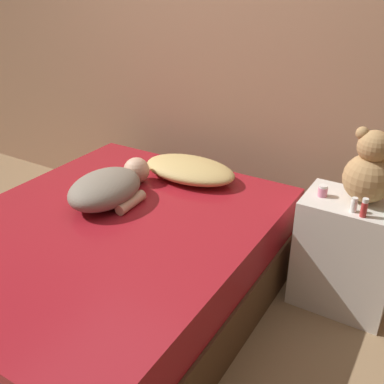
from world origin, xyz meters
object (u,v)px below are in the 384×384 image
Objects in this scene: person_lying at (110,187)px; bottle_red at (364,208)px; teddy_bear at (370,171)px; pillow at (190,169)px; bottle_pink at (323,191)px; bottle_white at (354,205)px.

person_lying is 1.36m from bottle_red.
person_lying is at bearing -156.92° from teddy_bear.
bottle_red is at bearing -79.46° from teddy_bear.
person_lying is (-0.23, -0.49, 0.03)m from pillow.
person_lying is 10.03× the size of bottle_pink.
bottle_pink is (0.84, -0.01, 0.08)m from pillow.
teddy_bear is 5.04× the size of bottle_white.
bottle_pink is 0.64× the size of bottle_red.
person_lying reaches higher than pillow.
bottle_red is (1.31, 0.36, 0.07)m from person_lying.
bottle_red reaches higher than bottle_white.
bottle_white is at bearing 154.55° from bottle_red.
bottle_white is at bearing -25.92° from bottle_pink.
bottle_white is at bearing 14.03° from person_lying.
teddy_bear reaches higher than person_lying.
bottle_red is (1.08, -0.13, 0.09)m from pillow.
teddy_bear is (1.04, 0.05, 0.21)m from pillow.
pillow is at bearing 61.51° from person_lying.
person_lying is 1.64× the size of teddy_bear.
person_lying is at bearing -162.86° from bottle_white.
teddy_bear is 6.13× the size of bottle_pink.
teddy_bear is at bearing 100.54° from bottle_red.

